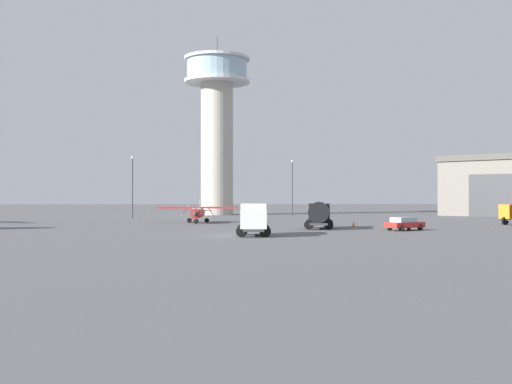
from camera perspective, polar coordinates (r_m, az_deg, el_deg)
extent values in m
plane|color=#545456|center=(59.29, -0.08, -3.81)|extent=(400.00, 400.00, 0.00)
cylinder|color=#B2AD9E|center=(118.02, -3.54, 3.90)|extent=(5.98, 5.98, 24.57)
cylinder|color=silver|center=(119.60, -3.54, 9.93)|extent=(12.18, 12.18, 0.60)
cylinder|color=#99B7C6|center=(120.00, -3.54, 10.93)|extent=(11.21, 11.21, 3.67)
cylinder|color=silver|center=(120.42, -3.54, 11.90)|extent=(12.18, 12.18, 0.50)
cylinder|color=#38383D|center=(120.92, -3.54, 12.94)|extent=(0.16, 0.16, 4.00)
cube|color=#38383A|center=(111.94, 22.02, -0.29)|extent=(10.05, 10.52, 7.21)
cylinder|color=red|center=(83.40, -5.26, -1.92)|extent=(1.66, 6.55, 1.29)
cone|color=#38383D|center=(79.92, -5.51, -1.99)|extent=(0.96, 0.99, 0.90)
cube|color=#38383D|center=(79.92, -5.51, -1.99)|extent=(0.11, 0.07, 1.98)
cube|color=red|center=(83.07, -5.28, -1.41)|extent=(10.47, 2.16, 0.21)
cylinder|color=#B7BABF|center=(83.26, -6.42, -1.70)|extent=(1.03, 0.14, 1.41)
cylinder|color=#B7BABF|center=(82.93, -4.14, -1.71)|extent=(1.03, 0.14, 1.41)
cube|color=#99B7C6|center=(82.15, -5.35, -1.70)|extent=(1.10, 1.20, 0.73)
cone|color=red|center=(86.87, -5.04, -1.79)|extent=(1.05, 1.51, 0.97)
cube|color=#B7BABF|center=(86.85, -5.04, -1.24)|extent=(0.19, 1.15, 1.77)
cube|color=red|center=(86.87, -5.04, -1.68)|extent=(3.17, 1.12, 0.10)
cylinder|color=black|center=(80.95, -5.43, -2.65)|extent=(0.63, 0.21, 0.62)
cylinder|color=black|center=(83.76, -6.03, -2.57)|extent=(0.63, 0.21, 0.62)
cylinder|color=black|center=(83.53, -4.47, -2.57)|extent=(0.63, 0.21, 0.62)
cube|color=#38383D|center=(68.62, 5.71, -2.81)|extent=(2.85, 6.37, 0.24)
cube|color=black|center=(70.79, 5.74, -1.84)|extent=(2.57, 2.08, 1.97)
cube|color=#99B7C6|center=(71.59, 5.74, -1.50)|extent=(1.95, 0.41, 0.99)
cylinder|color=black|center=(67.57, 5.70, -1.81)|extent=(2.85, 4.43, 2.20)
cylinder|color=black|center=(70.80, 4.89, -2.83)|extent=(1.03, 0.44, 1.00)
cylinder|color=black|center=(70.77, 6.58, -2.83)|extent=(1.03, 0.44, 1.00)
cylinder|color=black|center=(66.81, 4.79, -2.98)|extent=(1.03, 0.44, 1.00)
cylinder|color=black|center=(66.78, 6.58, -2.98)|extent=(1.03, 0.44, 1.00)
cube|color=orange|center=(83.91, 22.05, -1.65)|extent=(2.96, 2.52, 1.76)
cube|color=#99B7C6|center=(84.41, 21.65, -1.40)|extent=(1.98, 0.94, 0.88)
cylinder|color=black|center=(83.06, 21.57, -2.44)|extent=(1.03, 0.66, 1.00)
cube|color=#38383D|center=(56.47, -0.24, -3.35)|extent=(2.06, 5.70, 0.24)
cube|color=white|center=(54.41, -0.23, -2.48)|extent=(2.33, 1.68, 1.63)
cube|color=#99B7C6|center=(53.67, -0.23, -2.16)|extent=(1.93, 0.17, 0.81)
cube|color=white|center=(57.36, -0.24, -2.12)|extent=(2.43, 3.85, 2.12)
cylinder|color=black|center=(54.53, 0.84, -3.58)|extent=(1.01, 0.32, 1.00)
cylinder|color=black|center=(54.52, -1.30, -3.59)|extent=(1.01, 0.32, 1.00)
cylinder|color=black|center=(58.17, 0.77, -3.38)|extent=(1.01, 0.32, 1.00)
cylinder|color=black|center=(58.17, -1.25, -3.38)|extent=(1.01, 0.32, 1.00)
cube|color=red|center=(66.76, 13.29, -2.89)|extent=(4.45, 3.58, 0.55)
cube|color=#99B7C6|center=(66.59, 13.16, -2.45)|extent=(2.79, 2.54, 0.50)
cylinder|color=black|center=(68.32, 13.58, -3.07)|extent=(0.47, 0.64, 0.64)
cylinder|color=black|center=(67.17, 14.60, -3.11)|extent=(0.47, 0.64, 0.64)
cylinder|color=black|center=(66.41, 11.96, -3.15)|extent=(0.47, 0.64, 0.64)
cylinder|color=black|center=(65.23, 12.98, -3.20)|extent=(0.47, 0.64, 0.64)
cylinder|color=#38383D|center=(113.19, 3.28, 0.27)|extent=(0.18, 0.18, 9.51)
sphere|color=#F9E5B2|center=(113.35, 3.28, 2.78)|extent=(0.44, 0.44, 0.44)
cylinder|color=#38383D|center=(101.03, -11.09, 0.29)|extent=(0.18, 0.18, 9.34)
sphere|color=#F9E5B2|center=(101.20, -11.09, 3.06)|extent=(0.44, 0.44, 0.44)
cube|color=black|center=(74.15, 8.80, -3.08)|extent=(0.36, 0.36, 0.04)
cone|color=orange|center=(74.14, 8.80, -2.81)|extent=(0.30, 0.30, 0.66)
cylinder|color=white|center=(74.13, 8.80, -2.79)|extent=(0.21, 0.21, 0.08)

